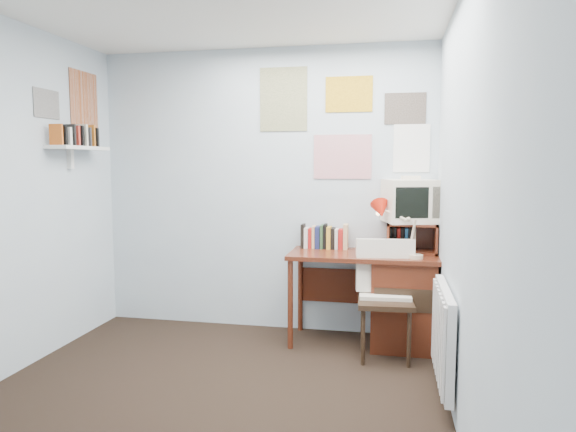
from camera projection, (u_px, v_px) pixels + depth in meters
name	position (u px, v px, depth m)	size (l,w,h in m)	color
ground	(193.00, 418.00, 3.02)	(3.50, 3.50, 0.00)	black
back_wall	(264.00, 191.00, 4.60)	(3.00, 0.02, 2.50)	silver
right_wall	(468.00, 212.00, 2.60)	(0.02, 3.50, 2.50)	silver
desk	(396.00, 297.00, 4.19)	(1.20, 0.55, 0.76)	#5B2514
desk_chair	(385.00, 302.00, 3.91)	(0.45, 0.43, 0.88)	black
desk_lamp	(416.00, 233.00, 3.95)	(0.28, 0.24, 0.40)	red
tv_riser	(411.00, 238.00, 4.23)	(0.40, 0.30, 0.25)	#5B2514
crt_tv	(410.00, 199.00, 4.22)	(0.40, 0.37, 0.38)	#EFE1C8
book_row	(336.00, 236.00, 4.42)	(0.60, 0.14, 0.22)	#5B2514
radiator	(444.00, 335.00, 3.23)	(0.09, 0.80, 0.60)	white
wall_shelf	(79.00, 148.00, 4.20)	(0.20, 0.62, 0.24)	white
posters_back	(343.00, 122.00, 4.39)	(1.20, 0.01, 0.90)	white
posters_left	(66.00, 101.00, 4.18)	(0.01, 0.70, 0.60)	white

